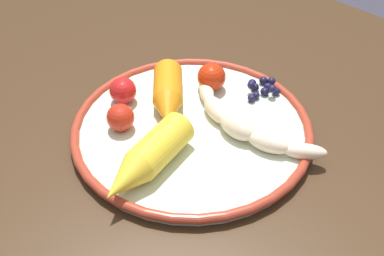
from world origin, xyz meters
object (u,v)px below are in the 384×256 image
(plate, at_px, (192,130))
(blueberry_pile, at_px, (262,88))
(banana, at_px, (243,124))
(tomato_near, at_px, (120,117))
(tomato_far, at_px, (123,91))
(dining_table, at_px, (204,207))
(carrot_yellow, at_px, (146,160))
(carrot_orange, at_px, (168,96))
(tomato_mid, at_px, (212,77))

(plate, xyz_separation_m, blueberry_pile, (-0.02, -0.12, 0.01))
(banana, bearing_deg, tomato_near, 39.88)
(banana, relative_size, tomato_far, 6.03)
(dining_table, bearing_deg, carrot_yellow, 64.56)
(carrot_orange, bearing_deg, plate, 169.76)
(carrot_yellow, height_order, blueberry_pile, carrot_yellow)
(plate, height_order, tomato_far, tomato_far)
(carrot_yellow, bearing_deg, tomato_far, -31.24)
(plate, xyz_separation_m, tomato_far, (0.11, 0.02, 0.02))
(carrot_yellow, distance_m, tomato_mid, 0.18)
(carrot_orange, relative_size, tomato_near, 3.10)
(blueberry_pile, bearing_deg, dining_table, 99.82)
(dining_table, relative_size, banana, 5.41)
(carrot_orange, relative_size, carrot_yellow, 0.77)
(dining_table, bearing_deg, tomato_far, -2.48)
(tomato_mid, bearing_deg, dining_table, 127.44)
(dining_table, distance_m, blueberry_pile, 0.18)
(blueberry_pile, xyz_separation_m, tomato_mid, (0.06, 0.04, 0.01))
(carrot_orange, bearing_deg, tomato_far, 29.49)
(blueberry_pile, height_order, tomato_mid, tomato_mid)
(carrot_orange, height_order, tomato_mid, same)
(dining_table, height_order, banana, banana)
(dining_table, height_order, tomato_far, tomato_far)
(carrot_yellow, xyz_separation_m, blueberry_pile, (-0.01, -0.22, -0.01))
(dining_table, relative_size, tomato_mid, 30.02)
(plate, height_order, blueberry_pile, blueberry_pile)
(plate, bearing_deg, banana, -143.67)
(carrot_orange, xyz_separation_m, tomato_far, (0.05, 0.03, -0.00))
(plate, distance_m, blueberry_pile, 0.12)
(dining_table, xyz_separation_m, tomato_near, (0.11, 0.03, 0.11))
(plate, xyz_separation_m, tomato_near, (0.07, 0.06, 0.02))
(carrot_orange, relative_size, blueberry_pile, 1.81)
(banana, relative_size, carrot_yellow, 1.53)
(tomato_mid, relative_size, tomato_far, 1.09)
(carrot_yellow, relative_size, tomato_mid, 3.63)
(tomato_mid, bearing_deg, blueberry_pile, -143.39)
(blueberry_pile, bearing_deg, tomato_mid, 36.61)
(carrot_orange, xyz_separation_m, blueberry_pile, (-0.07, -0.11, -0.01))
(carrot_yellow, bearing_deg, carrot_orange, -57.39)
(blueberry_pile, bearing_deg, carrot_yellow, 88.54)
(dining_table, xyz_separation_m, banana, (-0.01, -0.07, 0.11))
(blueberry_pile, bearing_deg, banana, 110.80)
(dining_table, height_order, blueberry_pile, blueberry_pile)
(carrot_orange, bearing_deg, tomato_mid, -101.88)
(blueberry_pile, bearing_deg, carrot_orange, 57.64)
(tomato_near, xyz_separation_m, tomato_mid, (-0.03, -0.14, 0.00))
(dining_table, distance_m, carrot_orange, 0.15)
(plate, relative_size, tomato_mid, 7.85)
(tomato_near, bearing_deg, tomato_mid, -101.95)
(carrot_yellow, relative_size, tomato_far, 3.95)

